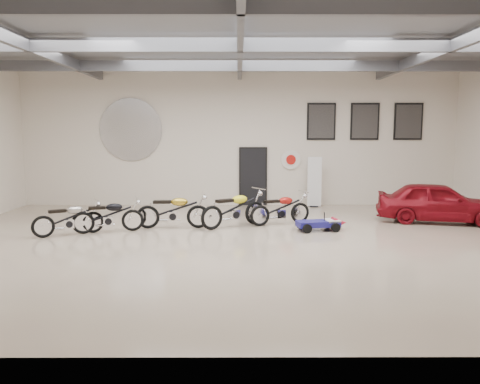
{
  "coord_description": "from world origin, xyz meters",
  "views": [
    {
      "loc": [
        -0.04,
        -11.37,
        2.71
      ],
      "look_at": [
        0.0,
        1.2,
        1.1
      ],
      "focal_mm": 35.0,
      "sensor_mm": 36.0,
      "label": 1
    }
  ],
  "objects_px": {
    "motorcycle_red": "(280,208)",
    "motorcycle_black": "(108,215)",
    "motorcycle_yellow": "(234,208)",
    "go_kart": "(322,221)",
    "vintage_car": "(438,202)",
    "motorcycle_gold": "(173,210)",
    "banner_stand": "(314,182)",
    "motorcycle_silver": "(68,218)"
  },
  "relations": [
    {
      "from": "motorcycle_red",
      "to": "motorcycle_black",
      "type": "bearing_deg",
      "value": 170.85
    },
    {
      "from": "motorcycle_yellow",
      "to": "go_kart",
      "type": "height_order",
      "value": "motorcycle_yellow"
    },
    {
      "from": "motorcycle_black",
      "to": "go_kart",
      "type": "distance_m",
      "value": 5.87
    },
    {
      "from": "motorcycle_black",
      "to": "vintage_car",
      "type": "bearing_deg",
      "value": -7.67
    },
    {
      "from": "motorcycle_black",
      "to": "go_kart",
      "type": "bearing_deg",
      "value": -13.97
    },
    {
      "from": "motorcycle_black",
      "to": "motorcycle_gold",
      "type": "distance_m",
      "value": 1.78
    },
    {
      "from": "go_kart",
      "to": "vintage_car",
      "type": "distance_m",
      "value": 3.93
    },
    {
      "from": "motorcycle_gold",
      "to": "motorcycle_yellow",
      "type": "height_order",
      "value": "motorcycle_yellow"
    },
    {
      "from": "banner_stand",
      "to": "motorcycle_black",
      "type": "distance_m",
      "value": 7.69
    },
    {
      "from": "motorcycle_black",
      "to": "motorcycle_gold",
      "type": "height_order",
      "value": "motorcycle_gold"
    },
    {
      "from": "motorcycle_yellow",
      "to": "vintage_car",
      "type": "distance_m",
      "value": 6.21
    },
    {
      "from": "motorcycle_silver",
      "to": "vintage_car",
      "type": "relative_size",
      "value": 0.5
    },
    {
      "from": "motorcycle_gold",
      "to": "motorcycle_silver",
      "type": "bearing_deg",
      "value": -163.13
    },
    {
      "from": "motorcycle_silver",
      "to": "vintage_car",
      "type": "bearing_deg",
      "value": -19.17
    },
    {
      "from": "motorcycle_red",
      "to": "banner_stand",
      "type": "bearing_deg",
      "value": 42.88
    },
    {
      "from": "motorcycle_silver",
      "to": "motorcycle_gold",
      "type": "relative_size",
      "value": 0.88
    },
    {
      "from": "motorcycle_black",
      "to": "motorcycle_gold",
      "type": "bearing_deg",
      "value": 1.83
    },
    {
      "from": "motorcycle_black",
      "to": "vintage_car",
      "type": "xyz_separation_m",
      "value": [
        9.58,
        1.46,
        0.13
      ]
    },
    {
      "from": "banner_stand",
      "to": "go_kart",
      "type": "relative_size",
      "value": 1.28
    },
    {
      "from": "banner_stand",
      "to": "motorcycle_silver",
      "type": "relative_size",
      "value": 1.03
    },
    {
      "from": "go_kart",
      "to": "motorcycle_red",
      "type": "bearing_deg",
      "value": 131.47
    },
    {
      "from": "motorcycle_red",
      "to": "go_kart",
      "type": "distance_m",
      "value": 1.41
    },
    {
      "from": "motorcycle_silver",
      "to": "vintage_car",
      "type": "xyz_separation_m",
      "value": [
        10.53,
        1.81,
        0.14
      ]
    },
    {
      "from": "banner_stand",
      "to": "motorcycle_black",
      "type": "xyz_separation_m",
      "value": [
        -6.3,
        -4.38,
        -0.44
      ]
    },
    {
      "from": "motorcycle_black",
      "to": "motorcycle_red",
      "type": "distance_m",
      "value": 4.9
    },
    {
      "from": "banner_stand",
      "to": "motorcycle_silver",
      "type": "distance_m",
      "value": 8.67
    },
    {
      "from": "vintage_car",
      "to": "motorcycle_black",
      "type": "bearing_deg",
      "value": 112.92
    },
    {
      "from": "motorcycle_black",
      "to": "vintage_car",
      "type": "distance_m",
      "value": 9.69
    },
    {
      "from": "motorcycle_silver",
      "to": "go_kart",
      "type": "height_order",
      "value": "motorcycle_silver"
    },
    {
      "from": "banner_stand",
      "to": "motorcycle_black",
      "type": "height_order",
      "value": "banner_stand"
    },
    {
      "from": "motorcycle_red",
      "to": "vintage_car",
      "type": "xyz_separation_m",
      "value": [
        4.81,
        0.36,
        0.12
      ]
    },
    {
      "from": "motorcycle_yellow",
      "to": "motorcycle_black",
      "type": "bearing_deg",
      "value": 158.58
    },
    {
      "from": "motorcycle_black",
      "to": "motorcycle_yellow",
      "type": "relative_size",
      "value": 0.88
    },
    {
      "from": "motorcycle_gold",
      "to": "motorcycle_yellow",
      "type": "relative_size",
      "value": 0.96
    },
    {
      "from": "motorcycle_black",
      "to": "motorcycle_gold",
      "type": "xyz_separation_m",
      "value": [
        1.69,
        0.55,
        0.05
      ]
    },
    {
      "from": "motorcycle_silver",
      "to": "motorcycle_black",
      "type": "bearing_deg",
      "value": -8.74
    },
    {
      "from": "go_kart",
      "to": "motorcycle_silver",
      "type": "bearing_deg",
      "value": 174.59
    },
    {
      "from": "motorcycle_black",
      "to": "go_kart",
      "type": "height_order",
      "value": "motorcycle_black"
    },
    {
      "from": "motorcycle_silver",
      "to": "motorcycle_black",
      "type": "xyz_separation_m",
      "value": [
        0.95,
        0.35,
        0.01
      ]
    },
    {
      "from": "banner_stand",
      "to": "vintage_car",
      "type": "distance_m",
      "value": 4.4
    },
    {
      "from": "banner_stand",
      "to": "motorcycle_red",
      "type": "relative_size",
      "value": 0.98
    },
    {
      "from": "motorcycle_black",
      "to": "go_kart",
      "type": "xyz_separation_m",
      "value": [
        5.87,
        0.24,
        -0.22
      ]
    }
  ]
}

